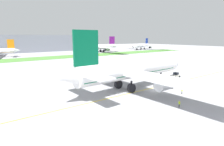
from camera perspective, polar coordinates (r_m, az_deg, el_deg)
ground_plane at (r=58.60m, az=12.53°, el=-5.29°), size 600.00×600.00×0.00m
apron_taxi_line at (r=60.16m, az=10.75°, el=-4.79°), size 280.00×0.36×0.01m
grass_median_strip at (r=153.21m, az=-20.35°, el=4.22°), size 320.00×24.00×0.10m
airliner_foreground at (r=58.29m, az=5.67°, el=0.92°), size 48.94×76.47×17.77m
pushback_tug at (r=78.77m, az=18.58°, el=-0.71°), size 6.07×2.72×2.18m
ground_crew_wingwalker_port at (r=46.53m, az=19.72°, el=-8.63°), size 0.47×0.50×1.68m
ground_crew_marshaller_front at (r=57.54m, az=20.45°, el=-4.97°), size 0.48×0.49×1.69m
service_truck_baggage_loader at (r=117.39m, az=15.33°, el=3.47°), size 5.79×3.20×3.18m
parked_airliner_far_right at (r=200.89m, az=-3.62°, el=7.89°), size 48.86×77.02×16.56m
parked_airliner_far_outer at (r=250.02m, az=9.08°, el=8.19°), size 43.13×70.04×14.30m
terminal_building at (r=227.55m, az=-18.16°, el=8.58°), size 117.69×20.00×18.00m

